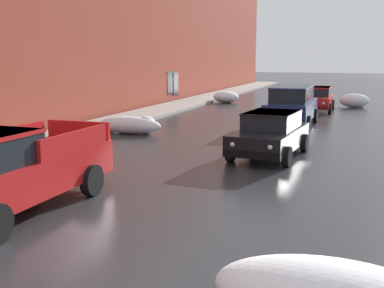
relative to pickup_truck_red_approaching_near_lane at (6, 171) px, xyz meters
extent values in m
cube|color=gray|center=(-4.38, 11.50, -0.81)|extent=(2.51, 80.00, 0.15)
cube|color=brown|center=(-6.14, 11.50, 4.30)|extent=(0.60, 80.00, 10.37)
cube|color=black|center=(-5.85, 23.45, 0.51)|extent=(0.08, 1.10, 1.60)
cube|color=black|center=(-5.85, 24.40, 0.38)|extent=(0.08, 1.10, 1.60)
ellipsoid|color=white|center=(-2.36, 10.23, -0.53)|extent=(2.79, 0.96, 0.71)
ellipsoid|color=white|center=(-1.71, 10.39, -0.51)|extent=(0.89, 0.74, 0.74)
ellipsoid|color=white|center=(-2.74, 10.23, -0.62)|extent=(0.62, 0.52, 0.52)
ellipsoid|color=white|center=(6.20, 24.49, -0.45)|extent=(1.82, 0.96, 0.86)
ellipsoid|color=white|center=(6.65, 24.43, -0.67)|extent=(0.51, 0.43, 0.43)
ellipsoid|color=white|center=(-2.27, 24.93, -0.49)|extent=(1.77, 1.38, 0.78)
ellipsoid|color=white|center=(-2.16, 25.12, -0.60)|extent=(0.67, 0.56, 0.56)
cube|color=red|center=(0.00, 0.12, -0.14)|extent=(1.84, 5.25, 0.76)
cube|color=red|center=(0.87, 1.17, 0.46)|extent=(0.10, 2.52, 0.44)
cube|color=red|center=(-0.87, 1.17, 0.46)|extent=(0.10, 2.52, 0.44)
cube|color=red|center=(0.00, 2.69, 0.46)|extent=(1.73, 0.10, 0.44)
cylinder|color=black|center=(0.94, 1.69, -0.52)|extent=(0.22, 0.72, 0.72)
cylinder|color=black|center=(-0.94, 1.69, -0.52)|extent=(0.22, 0.72, 0.72)
cube|color=black|center=(3.97, 7.44, -0.28)|extent=(2.03, 4.14, 0.60)
cube|color=black|center=(3.98, 7.64, 0.28)|extent=(1.63, 2.20, 0.52)
cube|color=black|center=(3.98, 7.64, 0.51)|extent=(1.66, 2.25, 0.06)
cube|color=black|center=(3.80, 5.50, -0.46)|extent=(1.66, 0.26, 0.22)
cube|color=black|center=(4.13, 9.39, -0.46)|extent=(1.66, 0.26, 0.22)
cylinder|color=black|center=(4.72, 6.13, -0.58)|extent=(0.23, 0.61, 0.60)
cylinder|color=black|center=(3.00, 6.28, -0.58)|extent=(0.23, 0.61, 0.60)
cylinder|color=black|center=(4.93, 8.61, -0.58)|extent=(0.23, 0.61, 0.60)
cylinder|color=black|center=(3.21, 8.76, -0.58)|extent=(0.23, 0.61, 0.60)
sphere|color=silver|center=(4.34, 5.42, -0.20)|extent=(0.14, 0.14, 0.14)
sphere|color=silver|center=(3.25, 5.51, -0.20)|extent=(0.14, 0.14, 0.14)
cube|color=navy|center=(3.64, 14.75, -0.14)|extent=(1.87, 4.80, 0.80)
cube|color=black|center=(3.64, 14.80, 0.60)|extent=(1.60, 3.37, 0.68)
cube|color=navy|center=(3.64, 14.80, 0.91)|extent=(1.64, 3.43, 0.06)
cube|color=black|center=(3.62, 12.41, -0.42)|extent=(1.80, 0.13, 0.22)
cube|color=black|center=(3.66, 17.10, -0.42)|extent=(1.80, 0.13, 0.22)
cylinder|color=black|center=(4.56, 13.26, -0.54)|extent=(0.19, 0.68, 0.68)
cylinder|color=black|center=(2.69, 13.28, -0.54)|extent=(0.19, 0.68, 0.68)
cylinder|color=black|center=(4.59, 16.23, -0.54)|extent=(0.19, 0.68, 0.68)
cylinder|color=black|center=(2.71, 16.25, -0.54)|extent=(0.19, 0.68, 0.68)
sphere|color=silver|center=(4.21, 12.37, -0.06)|extent=(0.14, 0.14, 0.14)
sphere|color=silver|center=(3.02, 12.38, -0.06)|extent=(0.14, 0.14, 0.14)
cube|color=red|center=(4.19, 21.38, -0.28)|extent=(1.62, 4.21, 0.60)
cube|color=black|center=(4.19, 21.59, 0.28)|extent=(1.39, 2.19, 0.52)
cube|color=red|center=(4.19, 21.59, 0.51)|extent=(1.43, 2.24, 0.06)
cube|color=#520B0B|center=(4.19, 19.33, -0.46)|extent=(1.58, 0.12, 0.22)
cube|color=#520B0B|center=(4.18, 23.44, -0.46)|extent=(1.58, 0.12, 0.22)
cylinder|color=black|center=(5.02, 20.08, -0.58)|extent=(0.18, 0.60, 0.60)
cylinder|color=black|center=(3.37, 20.08, -0.58)|extent=(0.18, 0.60, 0.60)
cylinder|color=black|center=(5.01, 22.69, -0.58)|extent=(0.18, 0.60, 0.60)
cylinder|color=black|center=(3.36, 22.69, -0.58)|extent=(0.18, 0.60, 0.60)
sphere|color=silver|center=(4.72, 19.30, -0.20)|extent=(0.14, 0.14, 0.14)
sphere|color=silver|center=(3.67, 19.30, -0.20)|extent=(0.14, 0.14, 0.14)
camera|label=1|loc=(6.66, -7.74, 2.26)|focal=45.55mm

